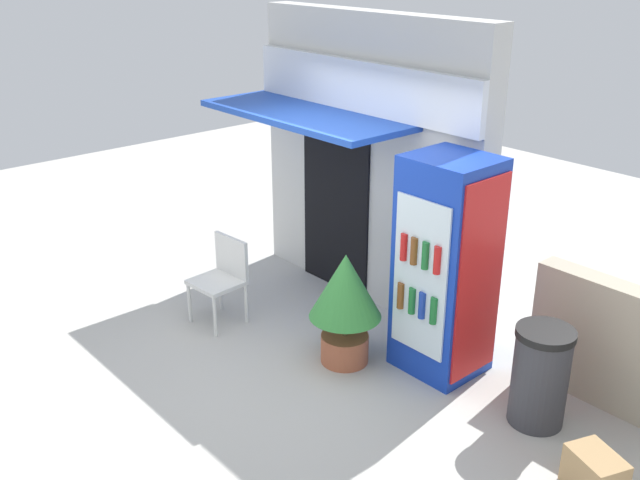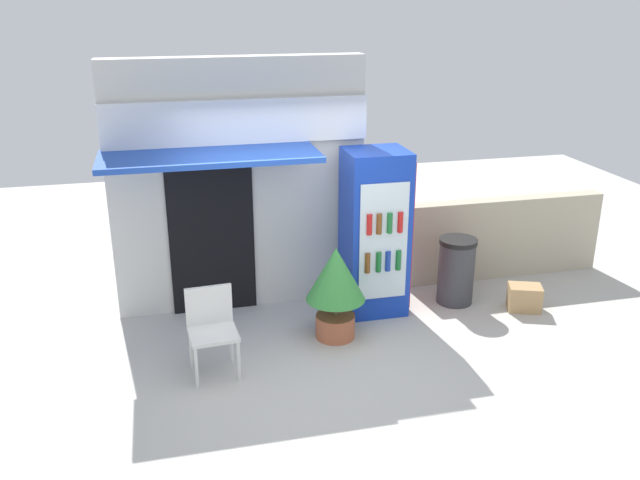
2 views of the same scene
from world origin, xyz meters
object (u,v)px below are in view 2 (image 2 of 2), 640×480
object	(u,v)px
drink_cooler	(375,233)
trash_bin	(456,271)
cardboard_box	(524,298)
plastic_chair	(212,324)
potted_plant_near_shop	(336,283)

from	to	relation	value
drink_cooler	trash_bin	size ratio (longest dim) A/B	2.36
trash_bin	cardboard_box	xyz separation A→B (m)	(0.74, -0.41, -0.27)
trash_bin	cardboard_box	bearing A→B (deg)	-28.86
plastic_chair	cardboard_box	bearing A→B (deg)	7.54
drink_cooler	trash_bin	world-z (taller)	drink_cooler
plastic_chair	cardboard_box	xyz separation A→B (m)	(3.83, 0.51, -0.36)
drink_cooler	trash_bin	bearing A→B (deg)	-3.09
potted_plant_near_shop	trash_bin	distance (m)	1.79
trash_bin	potted_plant_near_shop	bearing A→B (deg)	-162.43
potted_plant_near_shop	cardboard_box	size ratio (longest dim) A/B	2.77
trash_bin	cardboard_box	size ratio (longest dim) A/B	2.16
drink_cooler	plastic_chair	distance (m)	2.31
plastic_chair	cardboard_box	distance (m)	3.88
plastic_chair	potted_plant_near_shop	size ratio (longest dim) A/B	0.82
drink_cooler	potted_plant_near_shop	xyz separation A→B (m)	(-0.64, -0.59, -0.33)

